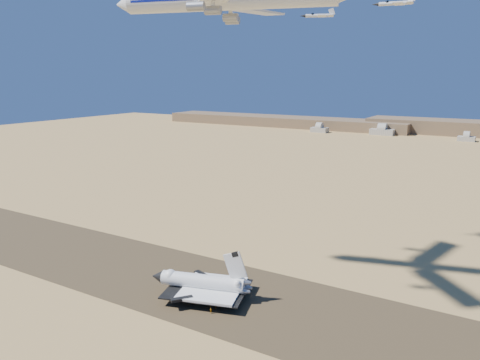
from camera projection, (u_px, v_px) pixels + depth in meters
The scene contains 10 objects.
ground at pixel (202, 288), 168.30m from camera, with size 1200.00×1200.00×0.00m, color tan.
runway at pixel (202, 288), 168.30m from camera, with size 600.00×50.00×0.06m, color #4A3A25.
hangars at pixel (378, 131), 600.05m from camera, with size 200.50×29.50×30.00m.
shuttle at pixel (202, 283), 160.91m from camera, with size 36.27×28.49×17.71m.
carrier_747 at pixel (221, 0), 159.74m from camera, with size 87.88×65.87×21.92m.
crew_a at pixel (211, 311), 149.81m from camera, with size 0.65×0.43×1.79m, color #BF6C0B.
crew_b at pixel (211, 305), 153.92m from camera, with size 0.78×0.45×1.61m, color #BF6C0B.
crew_c at pixel (216, 306), 152.96m from camera, with size 1.03×0.53×1.76m, color #BF6C0B.
chase_jet_d at pixel (319, 15), 196.92m from camera, with size 14.28×8.44×3.67m.
chase_jet_e at pixel (395, 3), 186.51m from camera, with size 16.58×9.08×4.13m.
Camera 1 is at (91.58, -126.77, 74.58)m, focal length 35.00 mm.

